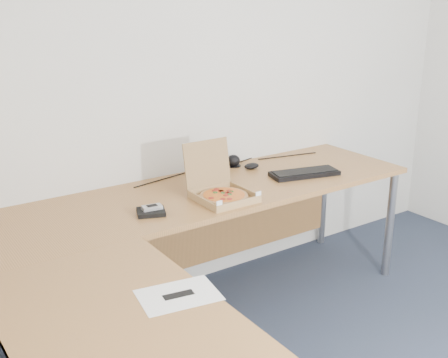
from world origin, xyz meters
TOP-DOWN VIEW (x-y plane):
  - desk at (-0.82, 0.97)m, footprint 2.50×2.20m
  - pizza_box at (-0.49, 1.24)m, footprint 0.27×0.32m
  - drinking_glass at (-0.33, 1.61)m, footprint 0.06×0.06m
  - keyboard at (0.13, 1.29)m, footprint 0.43×0.24m
  - mouse at (-0.05, 1.57)m, footprint 0.11×0.08m
  - wallet at (-0.89, 1.26)m, footprint 0.16×0.15m
  - phone at (-0.88, 1.26)m, footprint 0.10×0.06m
  - paper_sheet at (-1.16, 0.52)m, footprint 0.31×0.24m
  - dome_speaker at (-0.11, 1.68)m, footprint 0.09×0.09m
  - cable_bundle at (-0.17, 1.68)m, footprint 0.63×0.13m

SIDE VIEW (x-z plane):
  - desk at x=-0.82m, z-range 0.34..1.07m
  - paper_sheet at x=-1.16m, z-range 0.73..0.73m
  - cable_bundle at x=-0.17m, z-range 0.73..0.74m
  - wallet at x=-0.89m, z-range 0.73..0.75m
  - keyboard at x=0.13m, z-range 0.73..0.76m
  - mouse at x=-0.05m, z-range 0.73..0.77m
  - phone at x=-0.88m, z-range 0.75..0.77m
  - pizza_box at x=-0.49m, z-range 0.62..0.90m
  - dome_speaker at x=-0.11m, z-range 0.73..0.81m
  - drinking_glass at x=-0.33m, z-range 0.73..0.84m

